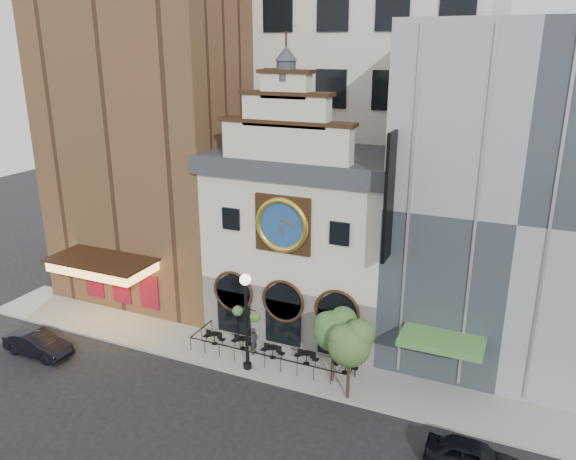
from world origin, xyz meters
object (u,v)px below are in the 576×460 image
(bistro_3, at_px, (306,357))
(bistro_4, at_px, (345,366))
(bistro_0, at_px, (214,338))
(car_left, at_px, (38,344))
(tree_left, at_px, (335,328))
(pedestrian, at_px, (254,341))
(car_right, at_px, (473,457))
(lamppost, at_px, (246,311))
(bistro_2, at_px, (273,351))
(tree_right, at_px, (350,342))
(bistro_1, at_px, (243,342))

(bistro_3, relative_size, bistro_4, 1.00)
(bistro_0, xyz_separation_m, car_left, (-9.68, -5.49, 0.15))
(bistro_0, height_order, tree_left, tree_left)
(bistro_0, height_order, bistro_4, same)
(tree_left, bearing_deg, pedestrian, 171.64)
(car_right, relative_size, pedestrian, 2.45)
(bistro_4, relative_size, lamppost, 0.26)
(tree_left, bearing_deg, bistro_3, 154.00)
(bistro_3, xyz_separation_m, lamppost, (-3.09, -1.91, 3.36))
(bistro_3, relative_size, tree_left, 0.34)
(bistro_2, distance_m, tree_right, 6.72)
(bistro_3, xyz_separation_m, tree_left, (2.11, -1.03, 2.96))
(lamppost, bearing_deg, car_left, -152.03)
(car_left, height_order, pedestrian, pedestrian)
(bistro_2, bearing_deg, bistro_0, 179.92)
(lamppost, height_order, tree_left, lamppost)
(car_right, height_order, lamppost, lamppost)
(bistro_0, bearing_deg, lamppost, -26.83)
(bistro_4, relative_size, car_left, 0.34)
(lamppost, bearing_deg, bistro_0, 164.92)
(car_left, relative_size, tree_right, 0.98)
(bistro_2, xyz_separation_m, car_right, (12.61, -4.95, 0.13))
(car_right, relative_size, lamppost, 0.71)
(pedestrian, bearing_deg, tree_left, -96.51)
(bistro_0, xyz_separation_m, tree_right, (9.90, -2.06, 3.01))
(bistro_1, distance_m, tree_right, 8.75)
(bistro_0, relative_size, bistro_2, 1.00)
(bistro_3, relative_size, tree_right, 0.33)
(bistro_0, distance_m, bistro_3, 6.45)
(bistro_1, distance_m, bistro_2, 2.26)
(bistro_1, xyz_separation_m, bistro_3, (4.44, -0.01, 0.00))
(bistro_3, bearing_deg, tree_right, -33.34)
(bistro_0, relative_size, car_left, 0.34)
(bistro_3, bearing_deg, bistro_0, -178.12)
(car_right, distance_m, tree_right, 8.08)
(pedestrian, xyz_separation_m, tree_left, (5.60, -0.82, 2.53))
(car_right, bearing_deg, car_left, 91.32)
(bistro_3, bearing_deg, bistro_4, 0.76)
(bistro_2, distance_m, bistro_3, 2.20)
(lamppost, distance_m, tree_left, 5.28)
(bistro_4, relative_size, car_right, 0.36)
(bistro_1, distance_m, bistro_4, 6.93)
(bistro_2, xyz_separation_m, pedestrian, (-1.30, 0.01, 0.43))
(bistro_2, relative_size, car_left, 0.34)
(tree_left, bearing_deg, bistro_1, 171.00)
(car_right, bearing_deg, bistro_0, 73.79)
(car_left, xyz_separation_m, tree_right, (19.58, 3.43, 2.86))
(lamppost, bearing_deg, bistro_3, 43.52)
(bistro_0, relative_size, bistro_4, 1.00)
(car_left, bearing_deg, bistro_0, -58.87)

